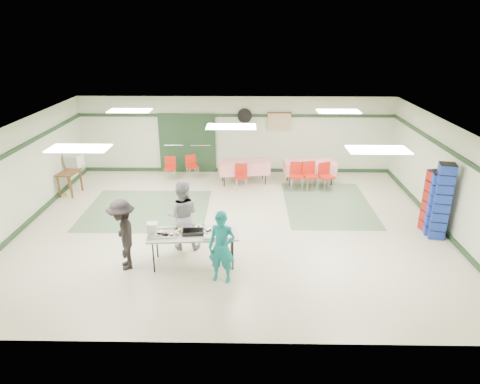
{
  "coord_description": "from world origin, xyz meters",
  "views": [
    {
      "loc": [
        0.39,
        -10.27,
        5.02
      ],
      "look_at": [
        0.22,
        -0.3,
        1.08
      ],
      "focal_mm": 32.0,
      "sensor_mm": 36.0,
      "label": 1
    }
  ],
  "objects_px": {
    "serving_table": "(193,235)",
    "chair_c": "(326,173)",
    "volunteer_grey": "(182,215)",
    "office_printer": "(74,161)",
    "printer_table": "(69,175)",
    "volunteer_teal": "(222,247)",
    "chair_loose_b": "(170,166)",
    "dining_table_b": "(244,167)",
    "chair_loose_a": "(192,164)",
    "broom": "(66,171)",
    "crate_stack_blue_b": "(441,202)",
    "crate_stack_red": "(434,202)",
    "chair_a": "(310,173)",
    "crate_stack_blue_a": "(437,204)",
    "chair_d": "(241,174)",
    "dining_table_a": "(310,167)",
    "volunteer_dark": "(123,235)",
    "chair_b": "(297,173)"
  },
  "relations": [
    {
      "from": "serving_table",
      "to": "chair_c",
      "type": "relative_size",
      "value": 2.29
    },
    {
      "from": "volunteer_grey",
      "to": "office_printer",
      "type": "xyz_separation_m",
      "value": [
        -4.03,
        3.9,
        0.09
      ]
    },
    {
      "from": "printer_table",
      "to": "volunteer_teal",
      "type": "bearing_deg",
      "value": -36.02
    },
    {
      "from": "chair_loose_b",
      "to": "dining_table_b",
      "type": "bearing_deg",
      "value": -5.47
    },
    {
      "from": "chair_c",
      "to": "office_printer",
      "type": "relative_size",
      "value": 1.86
    },
    {
      "from": "serving_table",
      "to": "chair_loose_a",
      "type": "distance_m",
      "value": 5.77
    },
    {
      "from": "broom",
      "to": "office_printer",
      "type": "bearing_deg",
      "value": 86.51
    },
    {
      "from": "chair_loose_b",
      "to": "crate_stack_blue_b",
      "type": "bearing_deg",
      "value": -28.53
    },
    {
      "from": "chair_loose_a",
      "to": "crate_stack_red",
      "type": "height_order",
      "value": "crate_stack_red"
    },
    {
      "from": "chair_a",
      "to": "crate_stack_blue_a",
      "type": "relative_size",
      "value": 0.56
    },
    {
      "from": "printer_table",
      "to": "office_printer",
      "type": "height_order",
      "value": "office_printer"
    },
    {
      "from": "crate_stack_blue_a",
      "to": "broom",
      "type": "xyz_separation_m",
      "value": [
        -10.38,
        2.53,
        -0.06
      ]
    },
    {
      "from": "chair_d",
      "to": "crate_stack_blue_b",
      "type": "distance_m",
      "value": 5.97
    },
    {
      "from": "chair_loose_a",
      "to": "chair_loose_b",
      "type": "xyz_separation_m",
      "value": [
        -0.71,
        -0.19,
        -0.0
      ]
    },
    {
      "from": "chair_d",
      "to": "printer_table",
      "type": "distance_m",
      "value": 5.38
    },
    {
      "from": "broom",
      "to": "crate_stack_red",
      "type": "bearing_deg",
      "value": -7.61
    },
    {
      "from": "printer_table",
      "to": "volunteer_grey",
      "type": "bearing_deg",
      "value": -32.46
    },
    {
      "from": "serving_table",
      "to": "office_printer",
      "type": "distance_m",
      "value": 6.38
    },
    {
      "from": "broom",
      "to": "crate_stack_blue_b",
      "type": "bearing_deg",
      "value": -9.59
    },
    {
      "from": "crate_stack_red",
      "to": "printer_table",
      "type": "relative_size",
      "value": 1.94
    },
    {
      "from": "chair_loose_b",
      "to": "broom",
      "type": "distance_m",
      "value": 3.32
    },
    {
      "from": "chair_loose_b",
      "to": "broom",
      "type": "relative_size",
      "value": 0.55
    },
    {
      "from": "volunteer_grey",
      "to": "printer_table",
      "type": "distance_m",
      "value": 5.26
    },
    {
      "from": "office_printer",
      "to": "chair_a",
      "type": "bearing_deg",
      "value": 10.77
    },
    {
      "from": "volunteer_grey",
      "to": "serving_table",
      "type": "bearing_deg",
      "value": 114.46
    },
    {
      "from": "crate_stack_blue_b",
      "to": "office_printer",
      "type": "distance_m",
      "value": 10.81
    },
    {
      "from": "chair_a",
      "to": "crate_stack_red",
      "type": "bearing_deg",
      "value": -62.55
    },
    {
      "from": "dining_table_a",
      "to": "dining_table_b",
      "type": "distance_m",
      "value": 2.2
    },
    {
      "from": "volunteer_dark",
      "to": "chair_loose_a",
      "type": "bearing_deg",
      "value": 152.3
    },
    {
      "from": "chair_loose_a",
      "to": "crate_stack_blue_b",
      "type": "height_order",
      "value": "crate_stack_blue_b"
    },
    {
      "from": "volunteer_dark",
      "to": "chair_c",
      "type": "relative_size",
      "value": 1.8
    },
    {
      "from": "crate_stack_blue_a",
      "to": "chair_c",
      "type": "bearing_deg",
      "value": 125.93
    },
    {
      "from": "volunteer_teal",
      "to": "volunteer_dark",
      "type": "bearing_deg",
      "value": -179.8
    },
    {
      "from": "crate_stack_blue_b",
      "to": "office_printer",
      "type": "xyz_separation_m",
      "value": [
        -10.3,
        3.27,
        -0.04
      ]
    },
    {
      "from": "dining_table_b",
      "to": "chair_d",
      "type": "height_order",
      "value": "chair_d"
    },
    {
      "from": "chair_loose_a",
      "to": "crate_stack_blue_a",
      "type": "xyz_separation_m",
      "value": [
        6.67,
        -4.13,
        0.33
      ]
    },
    {
      "from": "chair_a",
      "to": "chair_d",
      "type": "height_order",
      "value": "chair_a"
    },
    {
      "from": "dining_table_a",
      "to": "chair_c",
      "type": "relative_size",
      "value": 1.93
    },
    {
      "from": "crate_stack_red",
      "to": "crate_stack_blue_a",
      "type": "bearing_deg",
      "value": -90.0
    },
    {
      "from": "volunteer_teal",
      "to": "chair_b",
      "type": "relative_size",
      "value": 1.73
    },
    {
      "from": "dining_table_b",
      "to": "printer_table",
      "type": "bearing_deg",
      "value": -176.96
    },
    {
      "from": "crate_stack_blue_a",
      "to": "crate_stack_blue_b",
      "type": "bearing_deg",
      "value": -90.0
    },
    {
      "from": "chair_a",
      "to": "broom",
      "type": "relative_size",
      "value": 0.62
    },
    {
      "from": "dining_table_b",
      "to": "chair_loose_b",
      "type": "bearing_deg",
      "value": 165.0
    },
    {
      "from": "serving_table",
      "to": "volunteer_teal",
      "type": "height_order",
      "value": "volunteer_teal"
    },
    {
      "from": "volunteer_teal",
      "to": "crate_stack_blue_b",
      "type": "bearing_deg",
      "value": 33.78
    },
    {
      "from": "chair_a",
      "to": "office_printer",
      "type": "bearing_deg",
      "value": 164.68
    },
    {
      "from": "chair_d",
      "to": "volunteer_grey",
      "type": "bearing_deg",
      "value": -110.86
    },
    {
      "from": "dining_table_b",
      "to": "chair_c",
      "type": "height_order",
      "value": "chair_c"
    },
    {
      "from": "serving_table",
      "to": "volunteer_grey",
      "type": "bearing_deg",
      "value": 109.85
    }
  ]
}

